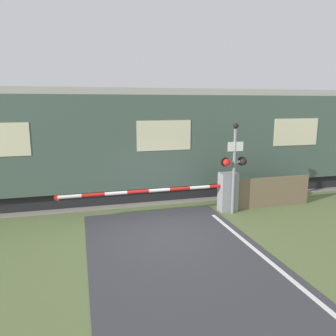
# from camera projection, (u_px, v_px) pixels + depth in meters

# --- Properties ---
(ground_plane) EXTENTS (80.00, 80.00, 0.00)m
(ground_plane) POSITION_uv_depth(u_px,v_px,m) (164.00, 233.00, 9.50)
(ground_plane) COLOR #5B6B3D
(track_bed) EXTENTS (36.00, 3.20, 0.13)m
(track_bed) POSITION_uv_depth(u_px,v_px,m) (138.00, 194.00, 13.46)
(track_bed) COLOR gray
(track_bed) RESTS_ON ground_plane
(train) EXTENTS (20.10, 2.81, 4.23)m
(train) POSITION_uv_depth(u_px,v_px,m) (155.00, 142.00, 13.23)
(train) COLOR black
(train) RESTS_ON ground_plane
(crossing_barrier) EXTENTS (6.02, 0.44, 1.35)m
(crossing_barrier) POSITION_uv_depth(u_px,v_px,m) (216.00, 192.00, 11.24)
(crossing_barrier) COLOR gray
(crossing_barrier) RESTS_ON ground_plane
(signal_post) EXTENTS (0.91, 0.26, 3.07)m
(signal_post) POSITION_uv_depth(u_px,v_px,m) (234.00, 163.00, 10.88)
(signal_post) COLOR gray
(signal_post) RESTS_ON ground_plane
(roadside_fence) EXTENTS (3.49, 0.06, 1.10)m
(roadside_fence) POSITION_uv_depth(u_px,v_px,m) (266.00, 193.00, 11.74)
(roadside_fence) COLOR #726047
(roadside_fence) RESTS_ON ground_plane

